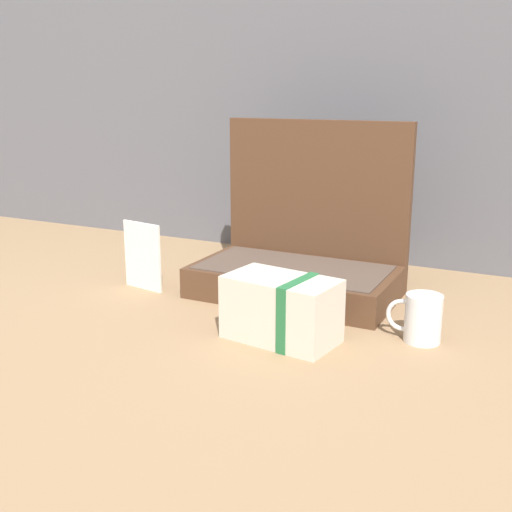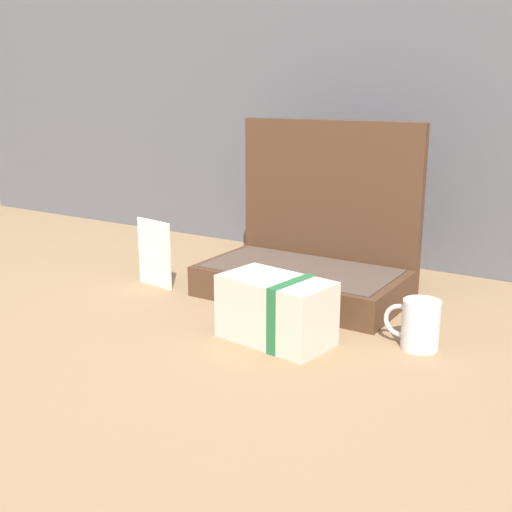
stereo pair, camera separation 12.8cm
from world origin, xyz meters
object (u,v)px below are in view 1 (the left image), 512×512
at_px(open_suitcase, 301,254).
at_px(info_card_left, 143,256).
at_px(cream_toiletry_bag, 283,309).
at_px(coffee_mug, 422,318).

xyz_separation_m(open_suitcase, info_card_left, (-0.35, -0.15, -0.01)).
bearing_deg(cream_toiletry_bag, info_card_left, 161.38).
bearing_deg(open_suitcase, cream_toiletry_bag, -74.29).
bearing_deg(open_suitcase, coffee_mug, -29.71).
relative_size(cream_toiletry_bag, coffee_mug, 2.12).
bearing_deg(info_card_left, open_suitcase, 33.31).
height_order(open_suitcase, info_card_left, open_suitcase).
height_order(open_suitcase, cream_toiletry_bag, open_suitcase).
bearing_deg(coffee_mug, info_card_left, 177.06).
distance_m(cream_toiletry_bag, coffee_mug, 0.27).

